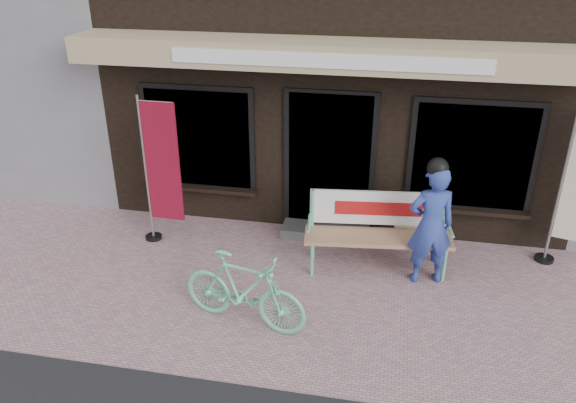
% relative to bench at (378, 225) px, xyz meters
% --- Properties ---
extents(ground, '(70.00, 70.00, 0.00)m').
position_rel_bench_xyz_m(ground, '(-0.79, -1.08, -0.62)').
color(ground, '#AE858D').
rests_on(ground, ground).
extents(storefront, '(7.00, 6.77, 6.00)m').
position_rel_bench_xyz_m(storefront, '(-0.79, 3.89, 2.37)').
color(storefront, black).
rests_on(storefront, ground).
extents(bench, '(2.00, 0.72, 1.06)m').
position_rel_bench_xyz_m(bench, '(0.00, 0.00, 0.00)').
color(bench, '#66C89C').
rests_on(bench, ground).
extents(person, '(0.68, 0.53, 1.74)m').
position_rel_bench_xyz_m(person, '(0.66, -0.25, 0.23)').
color(person, '#2B3E96').
rests_on(person, ground).
extents(bicycle, '(1.62, 0.79, 0.94)m').
position_rel_bench_xyz_m(bicycle, '(-1.45, -1.59, -0.15)').
color(bicycle, '#66C89C').
rests_on(bicycle, ground).
extents(nobori_red, '(0.65, 0.25, 2.21)m').
position_rel_bench_xyz_m(nobori_red, '(-3.10, 0.10, 0.52)').
color(nobori_red, gray).
rests_on(nobori_red, ground).
extents(menu_stand, '(0.42, 0.11, 0.83)m').
position_rel_bench_xyz_m(menu_stand, '(0.40, 0.57, -0.20)').
color(menu_stand, black).
rests_on(menu_stand, ground).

